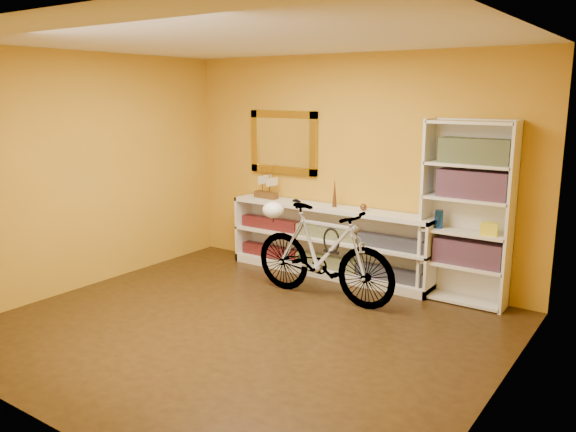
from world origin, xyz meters
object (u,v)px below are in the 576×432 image
Objects in this scene: console_unit at (328,241)px; bicycle at (323,253)px; bookcase at (466,214)px; helmet at (273,210)px.

console_unit is 0.82m from bicycle.
bookcase reaches higher than helmet.
bookcase is 1.10× the size of bicycle.
console_unit is at bearing 28.23° from bicycle.
console_unit is at bearing -179.12° from bookcase.
bicycle is (-1.25, -0.75, -0.44)m from bookcase.
helmet is at bearing -158.76° from bookcase.
bicycle reaches higher than helmet.
console_unit is 1.70m from bookcase.
bicycle reaches higher than console_unit.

